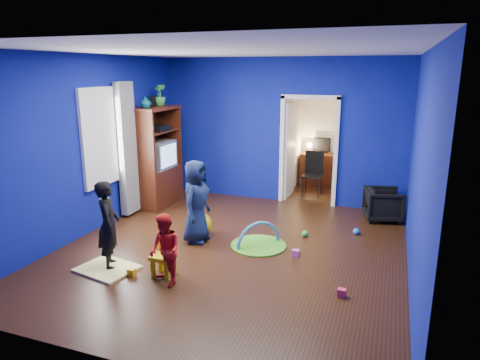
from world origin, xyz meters
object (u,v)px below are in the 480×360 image
(child_navy, at_px, (196,201))
(study_desk, at_px, (320,169))
(hopper_ball, at_px, (200,224))
(child_black, at_px, (108,225))
(folding_chair, at_px, (312,175))
(crt_tv, at_px, (158,155))
(armchair, at_px, (383,204))
(toddler_red, at_px, (165,250))
(kid_chair, at_px, (163,258))
(tv_armoire, at_px, (157,157))
(play_mat, at_px, (258,245))
(vase, at_px, (146,102))

(child_navy, bearing_deg, study_desk, -18.76)
(child_navy, relative_size, hopper_ball, 3.49)
(child_black, height_order, study_desk, child_black)
(child_black, bearing_deg, folding_chair, -57.22)
(crt_tv, bearing_deg, child_black, -73.46)
(crt_tv, distance_m, study_desk, 3.86)
(armchair, bearing_deg, hopper_ball, 108.47)
(child_navy, relative_size, toddler_red, 1.42)
(kid_chair, bearing_deg, child_navy, 96.93)
(child_black, xyz_separation_m, toddler_red, (0.96, -0.18, -0.15))
(child_black, relative_size, tv_armoire, 0.63)
(tv_armoire, height_order, study_desk, tv_armoire)
(child_black, distance_m, study_desk, 5.70)
(child_navy, xyz_separation_m, play_mat, (0.99, 0.13, -0.65))
(crt_tv, bearing_deg, kid_chair, -59.23)
(folding_chair, bearing_deg, vase, -145.55)
(child_navy, bearing_deg, tv_armoire, 44.24)
(armchair, distance_m, play_mat, 2.62)
(toddler_red, bearing_deg, folding_chair, 113.35)
(hopper_ball, bearing_deg, kid_chair, -84.26)
(armchair, relative_size, folding_chair, 0.70)
(vase, xyz_separation_m, folding_chair, (2.82, 1.93, -1.61))
(child_black, bearing_deg, study_desk, -53.28)
(child_black, height_order, play_mat, child_black)
(play_mat, relative_size, folding_chair, 0.93)
(play_mat, height_order, folding_chair, folding_chair)
(armchair, distance_m, child_navy, 3.45)
(hopper_ball, bearing_deg, study_desk, 71.40)
(child_navy, relative_size, kid_chair, 2.63)
(toddler_red, distance_m, tv_armoire, 3.49)
(folding_chair, bearing_deg, kid_chair, -104.74)
(crt_tv, bearing_deg, tv_armoire, 180.00)
(child_navy, height_order, crt_tv, child_navy)
(hopper_ball, relative_size, play_mat, 0.44)
(child_black, distance_m, child_navy, 1.43)
(vase, xyz_separation_m, play_mat, (2.56, -1.08, -2.06))
(tv_armoire, height_order, play_mat, tv_armoire)
(vase, bearing_deg, toddler_red, -55.39)
(study_desk, bearing_deg, folding_chair, -90.00)
(play_mat, distance_m, folding_chair, 3.06)
(armchair, height_order, vase, vase)
(child_navy, distance_m, kid_chair, 1.29)
(kid_chair, distance_m, study_desk, 5.46)
(vase, bearing_deg, folding_chair, 34.45)
(vase, height_order, crt_tv, vase)
(toddler_red, distance_m, crt_tv, 3.48)
(crt_tv, distance_m, play_mat, 3.04)
(kid_chair, bearing_deg, toddler_red, -50.79)
(toddler_red, height_order, hopper_ball, toddler_red)
(child_black, height_order, folding_chair, child_black)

